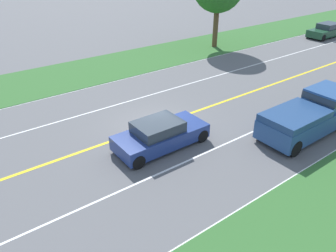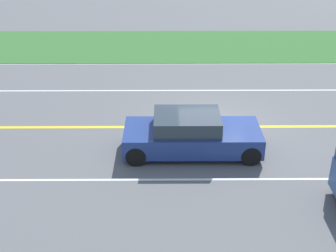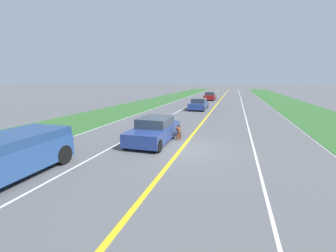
{
  "view_description": "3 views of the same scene",
  "coord_description": "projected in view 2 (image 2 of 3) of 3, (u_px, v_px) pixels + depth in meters",
  "views": [
    {
      "loc": [
        12.56,
        -8.45,
        8.43
      ],
      "look_at": [
        1.79,
        -0.47,
        0.95
      ],
      "focal_mm": 35.0,
      "sensor_mm": 36.0,
      "label": 1
    },
    {
      "loc": [
        15.34,
        -1.76,
        7.81
      ],
      "look_at": [
        2.06,
        -1.67,
        1.09
      ],
      "focal_mm": 50.0,
      "sensor_mm": 36.0,
      "label": 2
    },
    {
      "loc": [
        -2.44,
        10.67,
        3.39
      ],
      "look_at": [
        1.04,
        -1.03,
        0.89
      ],
      "focal_mm": 24.0,
      "sensor_mm": 36.0,
      "label": 3
    }
  ],
  "objects": [
    {
      "name": "lane_dash_oncoming",
      "position": [
        205.0,
        90.0,
        20.34
      ],
      "size": [
        0.1,
        160.0,
        0.01
      ],
      "primitive_type": "cube",
      "color": "white",
      "rests_on": "ground"
    },
    {
      "name": "grass_verge_left",
      "position": [
        196.0,
        46.0,
        26.14
      ],
      "size": [
        6.0,
        160.0,
        0.03
      ],
      "primitive_type": "cube",
      "color": "#33662D",
      "rests_on": "ground"
    },
    {
      "name": "centre_divider_line",
      "position": [
        213.0,
        127.0,
        17.22
      ],
      "size": [
        0.18,
        160.0,
        0.01
      ],
      "primitive_type": "cube",
      "color": "yellow",
      "rests_on": "ground"
    },
    {
      "name": "lane_dash_same_dir",
      "position": [
        224.0,
        179.0,
        14.1
      ],
      "size": [
        0.1,
        160.0,
        0.01
      ],
      "primitive_type": "cube",
      "color": "white",
      "rests_on": "ground"
    },
    {
      "name": "dog",
      "position": [
        169.0,
        121.0,
        16.47
      ],
      "size": [
        0.26,
        1.1,
        0.85
      ],
      "rotation": [
        0.0,
        0.0,
        0.07
      ],
      "color": "brown",
      "rests_on": "ground"
    },
    {
      "name": "ground_plane",
      "position": [
        213.0,
        127.0,
        17.22
      ],
      "size": [
        400.0,
        400.0,
        0.0
      ],
      "primitive_type": "plane",
      "color": "#5B5B5E"
    },
    {
      "name": "ego_car",
      "position": [
        191.0,
        134.0,
        15.33
      ],
      "size": [
        1.93,
        4.46,
        1.35
      ],
      "color": "navy",
      "rests_on": "ground"
    },
    {
      "name": "lane_edge_line_left",
      "position": [
        200.0,
        64.0,
        23.46
      ],
      "size": [
        0.14,
        160.0,
        0.01
      ],
      "primitive_type": "cube",
      "color": "white",
      "rests_on": "ground"
    }
  ]
}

